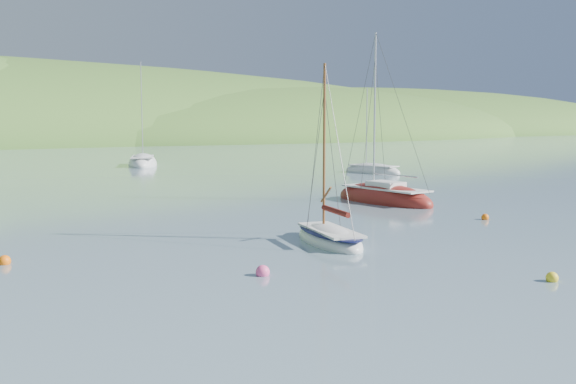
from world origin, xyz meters
TOP-DOWN VIEW (x-y plane):
  - ground at (0.00, 0.00)m, footprint 700.00×700.00m
  - daysailer_white at (0.20, 7.87)m, footprint 3.39×5.81m
  - sloop_red at (11.99, 16.99)m, footprint 3.06×8.24m
  - distant_sloop_b at (12.48, 59.70)m, footprint 6.95×10.08m
  - distant_sloop_d at (27.74, 35.50)m, footprint 3.73×7.01m
  - mooring_buoys at (-2.56, 5.85)m, footprint 24.21×13.61m

SIDE VIEW (x-z plane):
  - ground at x=0.00m, z-range 0.00..0.00m
  - mooring_buoys at x=-2.56m, z-range -0.13..0.37m
  - distant_sloop_d at x=27.74m, z-range -4.58..4.92m
  - daysailer_white at x=0.20m, z-range -4.01..4.41m
  - distant_sloop_b at x=12.48m, z-range -6.59..7.02m
  - sloop_red at x=11.99m, z-range -5.81..6.26m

